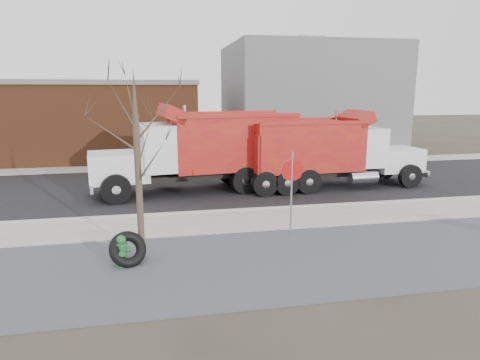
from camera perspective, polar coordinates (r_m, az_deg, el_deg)
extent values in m
plane|color=#383328|center=(15.11, -0.35, -5.90)|extent=(120.00, 120.00, 0.00)
cube|color=slate|center=(11.89, 2.90, -10.86)|extent=(60.00, 5.00, 0.03)
cube|color=#9E9B93|center=(15.33, -0.52, -5.51)|extent=(60.00, 2.50, 0.06)
cube|color=#9E9B93|center=(16.55, -1.36, -4.11)|extent=(60.00, 0.15, 0.11)
cube|color=black|center=(21.12, -3.58, -0.74)|extent=(60.00, 9.40, 0.02)
cube|color=#9E9B93|center=(26.67, -5.22, 1.92)|extent=(60.00, 2.00, 0.06)
cube|color=slate|center=(34.20, 8.96, 10.69)|extent=(12.00, 10.00, 8.00)
cube|color=brown|center=(32.04, -24.54, 7.02)|extent=(20.00, 8.00, 5.00)
cube|color=slate|center=(31.98, -24.95, 11.75)|extent=(20.20, 8.20, 0.30)
cylinder|color=#382D23|center=(11.83, -13.31, -1.19)|extent=(0.18, 0.18, 4.00)
cone|color=#382D23|center=(11.54, -13.93, 11.49)|extent=(0.14, 0.14, 1.20)
cylinder|color=#245F31|center=(12.08, -15.39, -10.83)|extent=(0.46, 0.46, 0.06)
cylinder|color=#245F31|center=(11.97, -15.48, -9.45)|extent=(0.24, 0.24, 0.63)
cylinder|color=#245F31|center=(11.87, -15.55, -8.18)|extent=(0.31, 0.31, 0.05)
sphere|color=#245F31|center=(11.84, -15.58, -7.70)|extent=(0.25, 0.25, 0.25)
cylinder|color=#245F31|center=(11.80, -15.61, -7.23)|extent=(0.05, 0.05, 0.06)
cylinder|color=#245F31|center=(11.94, -16.36, -9.07)|extent=(0.13, 0.12, 0.11)
cylinder|color=#245F31|center=(11.93, -14.64, -8.98)|extent=(0.13, 0.12, 0.11)
cylinder|color=#245F31|center=(11.78, -15.49, -9.42)|extent=(0.17, 0.14, 0.16)
torus|color=black|center=(11.96, -14.74, -8.92)|extent=(1.22, 1.08, 1.00)
cylinder|color=gray|center=(13.74, 6.86, -1.88)|extent=(0.06, 0.06, 2.73)
cylinder|color=#B10D0C|center=(13.58, 6.94, 1.31)|extent=(0.74, 0.05, 0.74)
cube|color=black|center=(21.10, 11.81, 0.88)|extent=(8.77, 1.28, 0.22)
cube|color=silver|center=(22.72, 19.87, 2.64)|extent=(2.33, 2.09, 1.12)
cube|color=silver|center=(23.33, 22.06, 2.70)|extent=(0.14, 1.79, 1.02)
cube|color=silver|center=(21.63, 15.79, 4.38)|extent=(1.74, 2.42, 1.84)
cube|color=black|center=(21.96, 17.57, 5.72)|extent=(0.14, 2.04, 0.82)
cube|color=#A0250D|center=(20.35, 8.58, 4.54)|extent=(5.21, 2.68, 2.25)
cylinder|color=silver|center=(22.04, 12.68, 5.87)|extent=(0.15, 0.15, 2.45)
cylinder|color=black|center=(23.85, 18.71, 1.50)|extent=(1.14, 0.36, 1.12)
cylinder|color=black|center=(22.05, 21.75, 0.48)|extent=(1.14, 0.36, 1.12)
cylinder|color=black|center=(21.07, 4.36, 0.80)|extent=(1.14, 0.36, 1.12)
cylinder|color=black|center=(19.25, 6.17, -0.28)|extent=(1.14, 0.36, 1.12)
cube|color=black|center=(19.92, -5.06, 0.61)|extent=(9.22, 2.20, 0.25)
cube|color=silver|center=(19.28, -15.91, 1.72)|extent=(2.74, 2.50, 1.23)
cube|color=silver|center=(19.26, -19.08, 1.51)|extent=(0.32, 1.95, 1.12)
cube|color=silver|center=(19.35, -10.40, 4.37)|extent=(2.12, 2.80, 2.02)
cube|color=black|center=(19.19, -12.69, 5.90)|extent=(0.35, 2.23, 0.90)
cube|color=#A0250D|center=(20.08, -1.08, 5.15)|extent=(5.92, 3.42, 2.47)
cylinder|color=silver|center=(18.39, -7.33, 5.67)|extent=(0.18, 0.18, 2.69)
cylinder|color=black|center=(18.22, -16.18, -1.20)|extent=(1.27, 0.50, 1.23)
cylinder|color=black|center=(20.59, -16.54, 0.24)|extent=(1.27, 0.50, 1.23)
cylinder|color=black|center=(19.80, 3.60, 0.26)|extent=(1.27, 0.50, 1.23)
cylinder|color=black|center=(21.76, 1.44, 1.34)|extent=(1.27, 0.50, 1.23)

